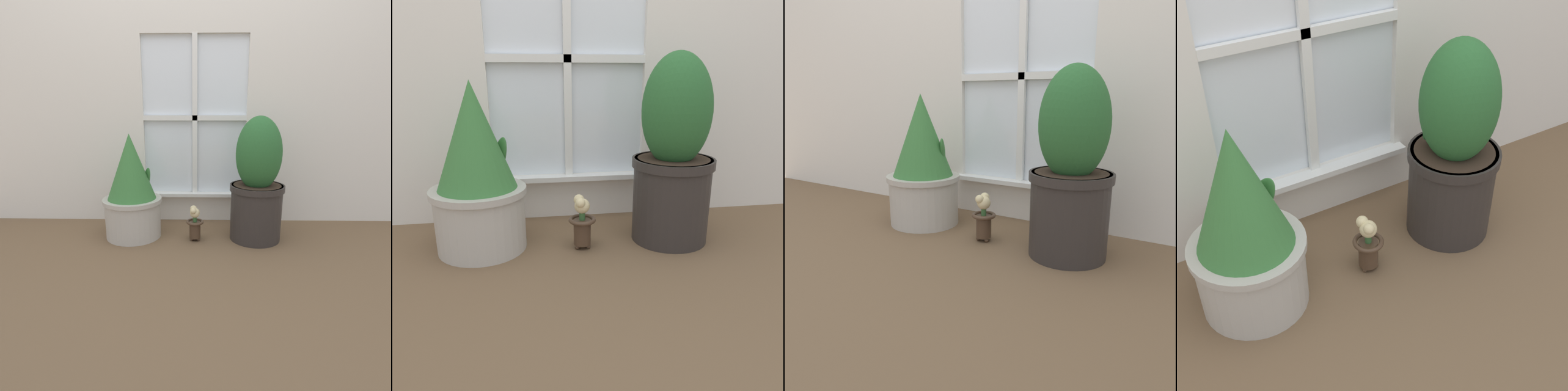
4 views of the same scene
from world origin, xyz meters
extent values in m
plane|color=brown|center=(0.00, 0.00, 0.00)|extent=(10.00, 10.00, 0.00)
cube|color=silver|center=(0.00, 0.56, 0.11)|extent=(0.74, 0.05, 0.22)
cube|color=white|center=(0.00, 0.57, 0.77)|extent=(0.74, 0.02, 1.10)
cube|color=white|center=(0.00, 0.54, 0.77)|extent=(0.04, 0.02, 1.10)
cube|color=white|center=(0.00, 0.54, 0.77)|extent=(0.74, 0.02, 0.04)
cube|color=white|center=(0.00, 0.51, 0.21)|extent=(0.80, 0.06, 0.02)
cylinder|color=#B7B2A8|center=(-0.40, 0.21, 0.13)|extent=(0.36, 0.36, 0.26)
cylinder|color=#B7B2A8|center=(-0.40, 0.21, 0.25)|extent=(0.38, 0.38, 0.03)
cylinder|color=#38281E|center=(-0.40, 0.21, 0.26)|extent=(0.33, 0.33, 0.01)
cone|color=#387538|center=(-0.40, 0.21, 0.47)|extent=(0.31, 0.31, 0.42)
ellipsoid|color=#387538|center=(-0.32, 0.27, 0.37)|extent=(0.12, 0.16, 0.22)
cylinder|color=#2D2826|center=(0.40, 0.18, 0.18)|extent=(0.33, 0.33, 0.36)
cylinder|color=#2D2826|center=(0.40, 0.18, 0.35)|extent=(0.35, 0.35, 0.04)
cylinder|color=#38281E|center=(0.40, 0.18, 0.36)|extent=(0.30, 0.30, 0.01)
ellipsoid|color=#28602D|center=(0.40, 0.18, 0.56)|extent=(0.28, 0.28, 0.46)
ellipsoid|color=#28602D|center=(0.38, 0.29, 0.47)|extent=(0.16, 0.07, 0.21)
sphere|color=#473323|center=(0.01, 0.17, 0.01)|extent=(0.02, 0.02, 0.02)
sphere|color=#473323|center=(-0.01, 0.13, 0.01)|extent=(0.02, 0.02, 0.02)
sphere|color=#473323|center=(0.03, 0.13, 0.01)|extent=(0.02, 0.02, 0.02)
cylinder|color=#473323|center=(0.01, 0.14, 0.07)|extent=(0.07, 0.07, 0.11)
torus|color=#473323|center=(0.01, 0.14, 0.13)|extent=(0.11, 0.11, 0.02)
cylinder|color=#386633|center=(0.01, 0.14, 0.16)|extent=(0.02, 0.02, 0.06)
sphere|color=beige|center=(0.01, 0.14, 0.19)|extent=(0.06, 0.06, 0.06)
sphere|color=beige|center=(0.00, 0.17, 0.21)|extent=(0.04, 0.04, 0.04)
sphere|color=beige|center=(0.00, 0.12, 0.21)|extent=(0.04, 0.04, 0.04)
camera|label=1|loc=(0.05, -1.70, 0.81)|focal=28.00mm
camera|label=2|loc=(-0.20, -1.31, 0.70)|focal=35.00mm
camera|label=3|loc=(0.88, -1.32, 0.66)|focal=35.00mm
camera|label=4|loc=(-0.73, -1.11, 1.43)|focal=50.00mm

